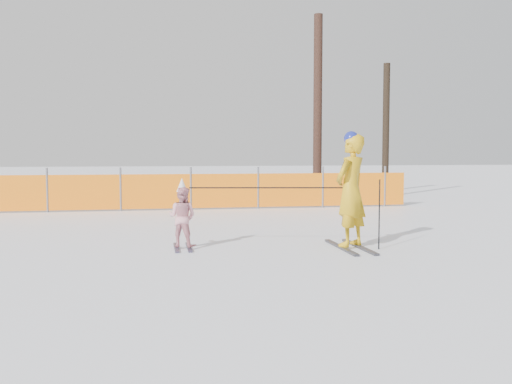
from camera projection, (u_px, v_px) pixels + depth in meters
ground at (261, 255)px, 9.36m from camera, size 120.00×120.00×0.00m
adult at (351, 190)px, 9.93m from camera, size 0.85×1.62×2.05m
child at (182, 216)px, 9.94m from camera, size 0.64×0.95×1.24m
ski_poles at (301, 196)px, 9.89m from camera, size 3.24×0.70×1.22m
safety_fence at (131, 192)px, 16.32m from camera, size 16.65×0.06×1.25m
tree_trunks at (342, 116)px, 20.59m from camera, size 3.17×1.02×6.51m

